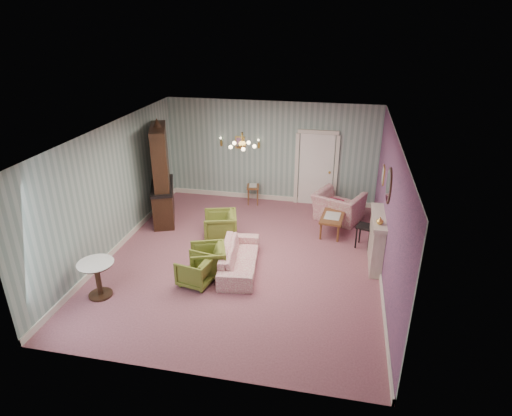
% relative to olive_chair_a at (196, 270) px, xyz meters
% --- Properties ---
extents(floor, '(7.00, 7.00, 0.00)m').
position_rel_olive_chair_a_xyz_m(floor, '(0.73, 1.14, -0.33)').
color(floor, '#995967').
rests_on(floor, ground).
extents(ceiling, '(7.00, 7.00, 0.00)m').
position_rel_olive_chair_a_xyz_m(ceiling, '(0.73, 1.14, 2.57)').
color(ceiling, white).
rests_on(ceiling, ground).
extents(wall_back, '(6.00, 0.00, 6.00)m').
position_rel_olive_chair_a_xyz_m(wall_back, '(0.73, 4.64, 1.12)').
color(wall_back, gray).
rests_on(wall_back, ground).
extents(wall_front, '(6.00, 0.00, 6.00)m').
position_rel_olive_chair_a_xyz_m(wall_front, '(0.73, -2.36, 1.12)').
color(wall_front, gray).
rests_on(wall_front, ground).
extents(wall_left, '(0.00, 7.00, 7.00)m').
position_rel_olive_chair_a_xyz_m(wall_left, '(-2.27, 1.14, 1.12)').
color(wall_left, gray).
rests_on(wall_left, ground).
extents(wall_right, '(0.00, 7.00, 7.00)m').
position_rel_olive_chair_a_xyz_m(wall_right, '(3.73, 1.14, 1.12)').
color(wall_right, gray).
rests_on(wall_right, ground).
extents(wall_right_floral, '(0.00, 7.00, 7.00)m').
position_rel_olive_chair_a_xyz_m(wall_right_floral, '(3.72, 1.14, 1.12)').
color(wall_right_floral, '#C36193').
rests_on(wall_right_floral, ground).
extents(door, '(1.12, 0.12, 2.16)m').
position_rel_olive_chair_a_xyz_m(door, '(2.03, 4.60, 0.75)').
color(door, white).
rests_on(door, floor).
extents(olive_chair_a, '(0.71, 0.74, 0.65)m').
position_rel_olive_chair_a_xyz_m(olive_chair_a, '(0.00, 0.00, 0.00)').
color(olive_chair_a, olive).
rests_on(olive_chair_a, floor).
extents(olive_chair_b, '(0.86, 0.89, 0.73)m').
position_rel_olive_chair_a_xyz_m(olive_chair_b, '(0.14, 0.37, 0.04)').
color(olive_chair_b, olive).
rests_on(olive_chair_b, floor).
extents(olive_chair_c, '(0.89, 0.93, 0.78)m').
position_rel_olive_chair_a_xyz_m(olive_chair_c, '(-0.03, 1.92, 0.07)').
color(olive_chair_c, olive).
rests_on(olive_chair_c, floor).
extents(sofa_chintz, '(0.77, 1.92, 0.73)m').
position_rel_olive_chair_a_xyz_m(sofa_chintz, '(0.73, 0.72, 0.04)').
color(sofa_chintz, '#AD4561').
rests_on(sofa_chintz, floor).
extents(wingback_chair, '(1.38, 1.18, 1.02)m').
position_rel_olive_chair_a_xyz_m(wingback_chair, '(2.73, 3.63, 0.19)').
color(wingback_chair, '#AD4561').
rests_on(wingback_chair, floor).
extents(dresser, '(1.10, 1.69, 2.66)m').
position_rel_olive_chair_a_xyz_m(dresser, '(-1.83, 2.77, 1.00)').
color(dresser, black).
rests_on(dresser, floor).
extents(fireplace, '(0.30, 1.40, 1.16)m').
position_rel_olive_chair_a_xyz_m(fireplace, '(3.59, 1.54, 0.25)').
color(fireplace, beige).
rests_on(fireplace, floor).
extents(mantel_vase, '(0.15, 0.15, 0.15)m').
position_rel_olive_chair_a_xyz_m(mantel_vase, '(3.57, 1.14, 0.91)').
color(mantel_vase, gold).
rests_on(mantel_vase, fireplace).
extents(oval_mirror, '(0.04, 0.76, 0.84)m').
position_rel_olive_chair_a_xyz_m(oval_mirror, '(3.69, 1.54, 1.52)').
color(oval_mirror, white).
rests_on(oval_mirror, wall_right).
extents(framed_print, '(0.04, 0.34, 0.42)m').
position_rel_olive_chair_a_xyz_m(framed_print, '(3.70, 2.89, 1.27)').
color(framed_print, gold).
rests_on(framed_print, wall_right).
extents(coffee_table, '(0.62, 1.00, 0.48)m').
position_rel_olive_chair_a_xyz_m(coffee_table, '(2.60, 2.81, -0.08)').
color(coffee_table, brown).
rests_on(coffee_table, floor).
extents(side_table_black, '(0.47, 0.47, 0.56)m').
position_rel_olive_chair_a_xyz_m(side_table_black, '(3.38, 2.24, -0.05)').
color(side_table_black, black).
rests_on(side_table_black, floor).
extents(pedestal_table, '(0.73, 0.73, 0.75)m').
position_rel_olive_chair_a_xyz_m(pedestal_table, '(-1.70, -0.78, 0.05)').
color(pedestal_table, black).
rests_on(pedestal_table, floor).
extents(nesting_table, '(0.41, 0.49, 0.57)m').
position_rel_olive_chair_a_xyz_m(nesting_table, '(0.28, 4.28, -0.04)').
color(nesting_table, brown).
rests_on(nesting_table, floor).
extents(gilt_mirror_back, '(0.28, 0.06, 0.36)m').
position_rel_olive_chair_a_xyz_m(gilt_mirror_back, '(-0.17, 4.60, 1.37)').
color(gilt_mirror_back, gold).
rests_on(gilt_mirror_back, wall_back).
extents(sconce_left, '(0.16, 0.12, 0.30)m').
position_rel_olive_chair_a_xyz_m(sconce_left, '(-0.72, 4.58, 1.37)').
color(sconce_left, gold).
rests_on(sconce_left, wall_back).
extents(sconce_right, '(0.16, 0.12, 0.30)m').
position_rel_olive_chair_a_xyz_m(sconce_right, '(0.38, 4.58, 1.37)').
color(sconce_right, gold).
rests_on(sconce_right, wall_back).
extents(chandelier, '(0.56, 0.56, 0.36)m').
position_rel_olive_chair_a_xyz_m(chandelier, '(0.73, 1.14, 2.30)').
color(chandelier, gold).
rests_on(chandelier, ceiling).
extents(burgundy_cushion, '(0.41, 0.28, 0.39)m').
position_rel_olive_chair_a_xyz_m(burgundy_cushion, '(2.68, 3.48, 0.15)').
color(burgundy_cushion, maroon).
rests_on(burgundy_cushion, wingback_chair).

